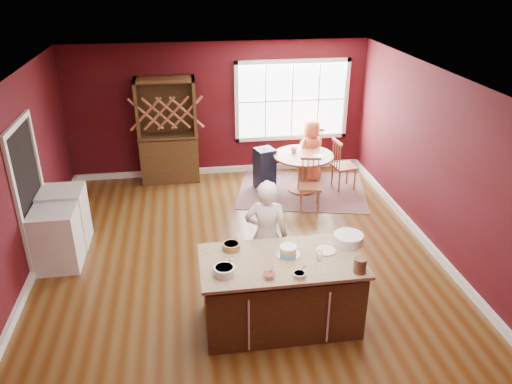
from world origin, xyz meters
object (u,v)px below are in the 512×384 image
seated_woman (311,151)px  dryer (65,217)px  kitchen_island (281,293)px  baker (266,236)px  chair_north (310,150)px  dining_table (303,165)px  chair_south (310,185)px  chair_east (344,164)px  washer (57,239)px  toddler (262,147)px  hutch (168,131)px  layer_cake (288,251)px  high_chair (265,168)px

seated_woman → dryer: size_ratio=1.35×
kitchen_island → dryer: size_ratio=2.06×
baker → chair_north: (1.57, 3.82, -0.27)m
dryer → seated_woman: bearing=23.0°
dining_table → dryer: 4.37m
kitchen_island → chair_south: bearing=69.5°
chair_east → washer: bearing=103.9°
baker → dryer: baker is taller
toddler → hutch: bearing=163.1°
toddler → seated_woman: bearing=6.4°
dining_table → washer: washer is taller
dining_table → layer_cake: (-1.08, -3.68, 0.44)m
chair_east → high_chair: size_ratio=1.20×
layer_cake → seated_woman: size_ratio=0.23×
baker → dryer: 3.33m
high_chair → seated_woman: bearing=-4.2°
washer → chair_north: bearing=32.7°
high_chair → hutch: hutch is taller
hutch → washer: bearing=-118.6°
chair_east → seated_woman: bearing=40.4°
layer_cake → chair_east: bearing=62.6°
chair_north → dining_table: bearing=61.1°
seated_woman → high_chair: 1.03m
kitchen_island → chair_east: (1.99, 3.75, 0.07)m
chair_south → hutch: size_ratio=0.45×
toddler → chair_east: bearing=-13.2°
seated_woman → toddler: bearing=-22.4°
kitchen_island → layer_cake: (0.09, 0.09, 0.54)m
washer → toddler: bearing=35.3°
chair_east → high_chair: chair_east is taller
chair_east → toddler: chair_east is taller
layer_cake → chair_north: chair_north is taller
kitchen_island → washer: 3.43m
layer_cake → chair_south: (1.03, 2.92, -0.51)m
chair_south → seated_woman: size_ratio=0.74×
washer → layer_cake: bearing=-28.1°
high_chair → dryer: size_ratio=0.91×
kitchen_island → washer: bearing=149.9°
chair_south → high_chair: 1.19m
baker → washer: 3.08m
hutch → toddler: bearing=-16.9°
dryer → chair_south: bearing=9.0°
layer_cake → toddler: bearing=85.4°
kitchen_island → high_chair: bearing=83.4°
layer_cake → chair_east: size_ratio=0.28×
seated_woman → washer: size_ratio=1.40×
high_chair → hutch: size_ratio=0.41×
hutch → high_chair: bearing=-20.0°
kitchen_island → baker: (-0.05, 0.79, 0.36)m
chair_north → dryer: size_ratio=1.11×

